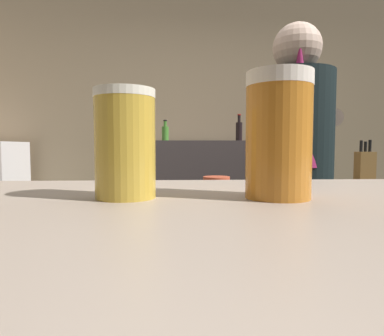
{
  "coord_description": "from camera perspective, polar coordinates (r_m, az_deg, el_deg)",
  "views": [
    {
      "loc": [
        -0.31,
        -1.38,
        1.14
      ],
      "look_at": [
        -0.28,
        -0.75,
        1.1
      ],
      "focal_mm": 31.05,
      "sensor_mm": 36.0,
      "label": 1
    }
  ],
  "objects": [
    {
      "name": "bottle_vinegar",
      "position": [
        3.24,
        -4.62,
        6.07
      ],
      "size": [
        0.07,
        0.07,
        0.2
      ],
      "color": "#44852F",
      "rests_on": "back_shelf"
    },
    {
      "name": "knife_block",
      "position": [
        2.33,
        27.55,
        0.16
      ],
      "size": [
        0.1,
        0.08,
        0.27
      ],
      "color": "brown",
      "rests_on": "prep_counter"
    },
    {
      "name": "bartender",
      "position": [
        1.61,
        17.21,
        -1.89
      ],
      "size": [
        0.48,
        0.54,
        1.7
      ],
      "rotation": [
        0.0,
        0.0,
        1.35
      ],
      "color": "#2C2A34",
      "rests_on": "ground"
    },
    {
      "name": "chefs_knife",
      "position": [
        2.1,
        20.63,
        -2.78
      ],
      "size": [
        0.24,
        0.07,
        0.01
      ],
      "primitive_type": "cube",
      "rotation": [
        0.0,
        0.0,
        0.16
      ],
      "color": "silver",
      "rests_on": "prep_counter"
    },
    {
      "name": "pint_glass_far",
      "position": [
        0.4,
        14.62,
        5.4
      ],
      "size": [
        0.08,
        0.08,
        0.15
      ],
      "color": "#C57525",
      "rests_on": "bar_counter"
    },
    {
      "name": "back_shelf",
      "position": [
        3.35,
        1.55,
        -5.54
      ],
      "size": [
        0.95,
        0.36,
        1.19
      ],
      "primitive_type": "cube",
      "color": "#3D3535",
      "rests_on": "ground"
    },
    {
      "name": "mixing_bowl",
      "position": [
        2.07,
        4.22,
        -2.11
      ],
      "size": [
        0.17,
        0.17,
        0.05
      ],
      "primitive_type": "cylinder",
      "color": "#CF5236",
      "rests_on": "prep_counter"
    },
    {
      "name": "wall_back",
      "position": [
        3.6,
        2.28,
        7.11
      ],
      "size": [
        5.2,
        0.1,
        2.7
      ],
      "primitive_type": "cube",
      "color": "#957F61",
      "rests_on": "ground"
    },
    {
      "name": "pint_glass_near",
      "position": [
        0.4,
        -11.4,
        4.06
      ],
      "size": [
        0.07,
        0.07,
        0.13
      ],
      "color": "gold",
      "rests_on": "bar_counter"
    },
    {
      "name": "prep_counter",
      "position": [
        2.18,
        15.6,
        -14.7
      ],
      "size": [
        2.1,
        0.6,
        0.9
      ],
      "primitive_type": "cube",
      "color": "#473526",
      "rests_on": "ground"
    },
    {
      "name": "bottle_olive_oil",
      "position": [
        3.32,
        8.08,
        6.41
      ],
      "size": [
        0.06,
        0.06,
        0.26
      ],
      "color": "black",
      "rests_on": "back_shelf"
    }
  ]
}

